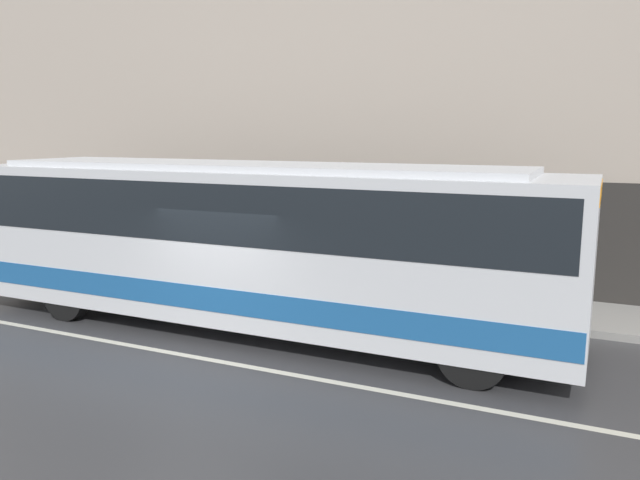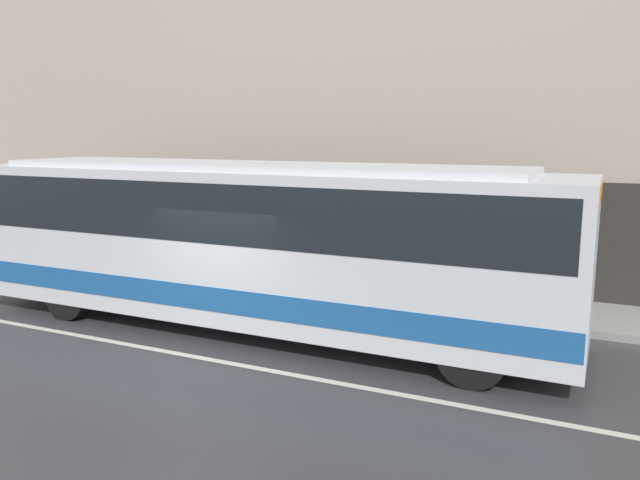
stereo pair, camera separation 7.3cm
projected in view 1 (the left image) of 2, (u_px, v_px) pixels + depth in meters
ground_plane at (200, 358)px, 10.82m from camera, size 60.00×60.00×0.00m
sidewalk at (323, 288)px, 15.42m from camera, size 60.00×2.31×0.15m
building_facade at (345, 33)px, 15.52m from camera, size 60.00×0.35×13.01m
lane_stripe at (200, 358)px, 10.82m from camera, size 54.00×0.14×0.01m
transit_bus at (250, 237)px, 12.17m from camera, size 12.40×2.58×3.29m
pedestrian_waiting at (226, 243)px, 16.98m from camera, size 0.36×0.36×1.57m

